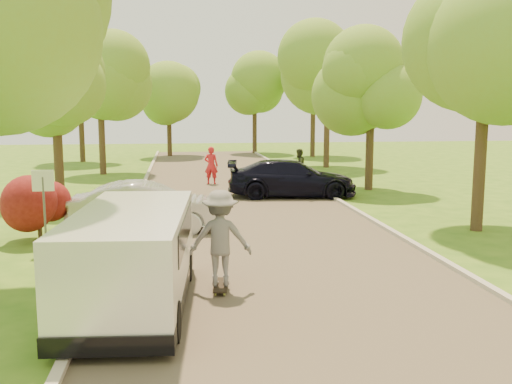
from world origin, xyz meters
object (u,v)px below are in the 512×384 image
person_striped (211,165)px  person_olive (299,165)px  skateboarder (220,238)px  minivan (133,256)px  longboard (221,285)px  dark_sedan (292,178)px  silver_sedan (147,207)px  street_sign (44,194)px

person_striped → person_olive: 4.54m
skateboarder → minivan: bearing=31.0°
longboard → person_olive: size_ratio=0.62×
person_striped → person_olive: bearing=-157.6°
dark_sedan → person_striped: person_striped is taller
minivan → silver_sedan: 6.80m
skateboarder → person_striped: (0.76, 16.68, -0.18)m
longboard → person_olive: bearing=-100.3°
street_sign → longboard: 5.93m
dark_sedan → longboard: size_ratio=5.22×
minivan → person_striped: minivan is taller
street_sign → dark_sedan: bearing=45.6°
dark_sedan → skateboarder: skateboarder is taller
longboard → person_olive: (5.29, 17.12, 0.73)m
street_sign → silver_sedan: (2.50, 2.24, -0.80)m
silver_sedan → longboard: size_ratio=4.43×
longboard → street_sign: bearing=-34.5°
dark_sedan → person_striped: (-3.17, 4.48, 0.15)m
dark_sedan → person_striped: bearing=41.6°
silver_sedan → skateboarder: (1.81, -6.03, 0.36)m
longboard → dark_sedan: bearing=-101.0°
dark_sedan → person_olive: (1.35, 4.92, 0.05)m
skateboarder → street_sign: bearing=-34.5°
street_sign → minivan: bearing=-60.3°
silver_sedan → longboard: bearing=-162.2°
minivan → dark_sedan: bearing=71.1°
street_sign → person_olive: (9.60, 13.33, -0.72)m
street_sign → minivan: 5.28m
dark_sedan → longboard: (-3.93, -12.21, -0.68)m
longboard → skateboarder: bearing=-166.0°
person_olive → person_striped: bearing=-39.4°
silver_sedan → person_striped: bearing=-12.6°
silver_sedan → longboard: 6.33m
minivan → silver_sedan: (-0.10, 6.80, -0.23)m
person_striped → person_olive: person_striped is taller
longboard → person_olive: 17.94m
street_sign → person_striped: 13.86m
skateboarder → person_olive: skateboarder is taller
silver_sedan → person_olive: (7.10, 11.09, 0.08)m
minivan → dark_sedan: size_ratio=0.95×
longboard → person_striped: 16.72m
minivan → street_sign: bearing=124.3°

